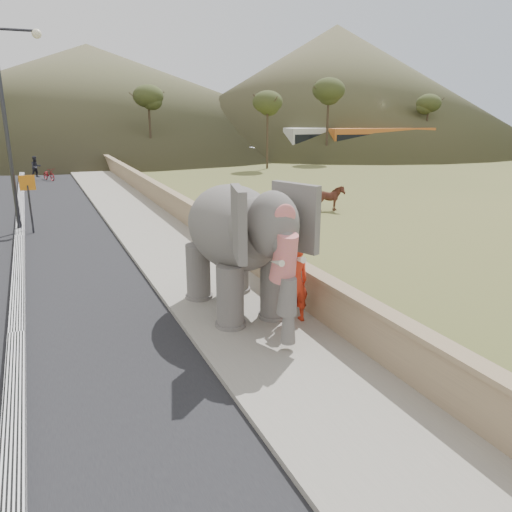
{
  "coord_description": "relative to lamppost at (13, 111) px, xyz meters",
  "views": [
    {
      "loc": [
        -4.27,
        -10.96,
        4.94
      ],
      "look_at": [
        0.2,
        -0.96,
        1.7
      ],
      "focal_mm": 35.0,
      "sensor_mm": 36.0,
      "label": 1
    }
  ],
  "objects": [
    {
      "name": "ground",
      "position": [
        4.69,
        -11.36,
        -4.87
      ],
      "size": [
        160.0,
        160.0,
        0.0
      ],
      "primitive_type": "plane",
      "color": "olive",
      "rests_on": "ground"
    },
    {
      "name": "road",
      "position": [
        -0.31,
        -1.36,
        -4.86
      ],
      "size": [
        7.0,
        120.0,
        0.03
      ],
      "primitive_type": "cube",
      "color": "black",
      "rests_on": "ground"
    },
    {
      "name": "median",
      "position": [
        -0.31,
        -1.36,
        -4.76
      ],
      "size": [
        0.35,
        120.0,
        0.22
      ],
      "primitive_type": "cube",
      "color": "black",
      "rests_on": "ground"
    },
    {
      "name": "walkway",
      "position": [
        4.69,
        -1.36,
        -4.8
      ],
      "size": [
        3.0,
        120.0,
        0.15
      ],
      "primitive_type": "cube",
      "color": "#9E9687",
      "rests_on": "ground"
    },
    {
      "name": "parapet",
      "position": [
        6.34,
        -1.36,
        -4.32
      ],
      "size": [
        0.3,
        120.0,
        1.1
      ],
      "primitive_type": "cube",
      "color": "tan",
      "rests_on": "ground"
    },
    {
      "name": "lamppost",
      "position": [
        0.0,
        0.0,
        0.0
      ],
      "size": [
        1.76,
        0.36,
        8.0
      ],
      "color": "#2C2C31",
      "rests_on": "ground"
    },
    {
      "name": "signboard",
      "position": [
        0.19,
        -0.34,
        -3.23
      ],
      "size": [
        0.6,
        0.08,
        2.4
      ],
      "color": "#2D2D33",
      "rests_on": "ground"
    },
    {
      "name": "cow",
      "position": [
        13.8,
        -1.27,
        -4.23
      ],
      "size": [
        1.64,
        1.03,
        1.28
      ],
      "primitive_type": "imported",
      "rotation": [
        0.0,
        0.0,
        1.33
      ],
      "color": "brown",
      "rests_on": "ground"
    },
    {
      "name": "distant_car",
      "position": [
        20.74,
        24.57,
        -4.15
      ],
      "size": [
        4.52,
        2.7,
        1.44
      ],
      "primitive_type": "imported",
      "rotation": [
        0.0,
        0.0,
        1.32
      ],
      "color": "silver",
      "rests_on": "ground"
    },
    {
      "name": "bus_white",
      "position": [
        29.62,
        22.57,
        -3.32
      ],
      "size": [
        11.15,
        3.29,
        3.1
      ],
      "primitive_type": "cube",
      "rotation": [
        0.0,
        0.0,
        1.5
      ],
      "color": "silver",
      "rests_on": "ground"
    },
    {
      "name": "bus_orange",
      "position": [
        33.23,
        20.06,
        -3.32
      ],
      "size": [
        11.27,
        4.4,
        3.1
      ],
      "primitive_type": "cube",
      "rotation": [
        0.0,
        0.0,
        1.39
      ],
      "color": "#CC6824",
      "rests_on": "ground"
    },
    {
      "name": "hill_right",
      "position": [
        40.69,
        40.64,
        3.13
      ],
      "size": [
        56.0,
        56.0,
        16.0
      ],
      "primitive_type": "cone",
      "color": "brown",
      "rests_on": "ground"
    },
    {
      "name": "hill_far",
      "position": [
        9.69,
        58.64,
        2.13
      ],
      "size": [
        80.0,
        80.0,
        14.0
      ],
      "primitive_type": "cone",
      "color": "brown",
      "rests_on": "ground"
    },
    {
      "name": "elephant_and_man",
      "position": [
        4.71,
        -11.44,
        -3.12
      ],
      "size": [
        2.54,
        4.58,
        3.24
      ],
      "color": "slate",
      "rests_on": "ground"
    },
    {
      "name": "motorcyclist",
      "position": [
        1.16,
        16.57,
        -4.19
      ],
      "size": [
        1.82,
        1.73,
        1.75
      ],
      "color": "maroon",
      "rests_on": "ground"
    },
    {
      "name": "trees",
      "position": [
        6.47,
        18.28,
        -1.04
      ],
      "size": [
        47.45,
        42.21,
        8.76
      ],
      "color": "#473828",
      "rests_on": "ground"
    }
  ]
}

